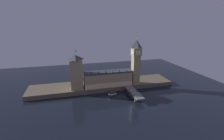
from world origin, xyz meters
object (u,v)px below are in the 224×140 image
(car_southbound_lead, at_px, (136,92))
(pedestrian_mid_walk, at_px, (136,89))
(street_lamp_near, at_px, (135,94))
(boat_upstream, at_px, (112,94))
(clock_tower, at_px, (136,60))
(victoria_tower, at_px, (76,72))
(street_lamp_mid, at_px, (138,89))
(pedestrian_near_rail, at_px, (134,95))
(car_northbound_trail, at_px, (133,93))
(car_northbound_lead, at_px, (130,89))

(car_southbound_lead, distance_m, pedestrian_mid_walk, 7.64)
(street_lamp_near, bearing_deg, boat_upstream, 129.36)
(clock_tower, relative_size, victoria_tower, 1.26)
(street_lamp_mid, xyz_separation_m, boat_upstream, (-32.80, 12.30, -9.50))
(pedestrian_mid_walk, distance_m, street_lamp_mid, 5.28)
(victoria_tower, xyz_separation_m, street_lamp_near, (69.02, -49.76, -20.09))
(victoria_tower, distance_m, pedestrian_near_rail, 86.08)
(car_northbound_trail, xyz_separation_m, pedestrian_mid_walk, (7.38, 8.48, 0.31))
(car_northbound_lead, xyz_separation_m, street_lamp_near, (-2.86, -21.93, 3.06))
(car_southbound_lead, bearing_deg, street_lamp_near, -123.28)
(pedestrian_mid_walk, bearing_deg, boat_upstream, 166.22)
(car_northbound_lead, xyz_separation_m, street_lamp_mid, (7.78, -7.21, 3.21))
(victoria_tower, height_order, pedestrian_near_rail, victoria_tower)
(pedestrian_mid_walk, bearing_deg, car_northbound_lead, 158.87)
(car_northbound_lead, relative_size, boat_upstream, 0.37)
(pedestrian_mid_walk, bearing_deg, victoria_tower, 158.83)
(victoria_tower, xyz_separation_m, car_northbound_lead, (71.88, -27.83, -23.15))
(car_northbound_trail, height_order, car_southbound_lead, car_southbound_lead)
(car_northbound_lead, relative_size, car_southbound_lead, 1.10)
(car_northbound_lead, distance_m, car_northbound_trail, 11.33)
(clock_tower, xyz_separation_m, boat_upstream, (-42.26, -19.56, -41.47))
(street_lamp_near, bearing_deg, car_northbound_trail, 74.91)
(victoria_tower, relative_size, car_northbound_trail, 13.72)
(car_northbound_trail, distance_m, car_southbound_lead, 5.07)
(pedestrian_near_rail, height_order, street_lamp_mid, street_lamp_mid)
(victoria_tower, distance_m, street_lamp_near, 87.43)
(car_northbound_lead, height_order, car_southbound_lead, car_northbound_lead)
(car_southbound_lead, xyz_separation_m, boat_upstream, (-29.94, 15.17, -6.26))
(street_lamp_near, bearing_deg, car_southbound_lead, 56.72)
(car_northbound_lead, bearing_deg, street_lamp_mid, -42.83)
(boat_upstream, bearing_deg, victoria_tower, 154.11)
(car_southbound_lead, relative_size, boat_upstream, 0.34)
(clock_tower, xyz_separation_m, pedestrian_near_rail, (-19.70, -42.24, -35.01))
(car_northbound_trail, height_order, pedestrian_mid_walk, pedestrian_mid_walk)
(clock_tower, xyz_separation_m, car_northbound_trail, (-17.24, -35.98, -35.24))
(clock_tower, distance_m, car_northbound_trail, 53.23)
(clock_tower, bearing_deg, car_northbound_trail, -115.60)
(pedestrian_near_rail, distance_m, street_lamp_near, 5.23)
(car_northbound_trail, bearing_deg, clock_tower, 64.40)
(pedestrian_near_rail, distance_m, boat_upstream, 32.64)
(clock_tower, bearing_deg, car_southbound_lead, -109.53)
(clock_tower, distance_m, pedestrian_near_rail, 58.29)
(street_lamp_mid, bearing_deg, pedestrian_mid_walk, 95.24)
(victoria_tower, relative_size, boat_upstream, 4.41)
(clock_tower, relative_size, pedestrian_near_rail, 40.74)
(car_southbound_lead, xyz_separation_m, pedestrian_near_rail, (-7.38, -7.51, 0.20))
(car_northbound_lead, xyz_separation_m, car_southbound_lead, (4.92, -10.08, -0.03))
(car_northbound_trail, relative_size, car_southbound_lead, 0.96)
(car_northbound_lead, height_order, street_lamp_near, street_lamp_near)
(clock_tower, height_order, boat_upstream, clock_tower)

